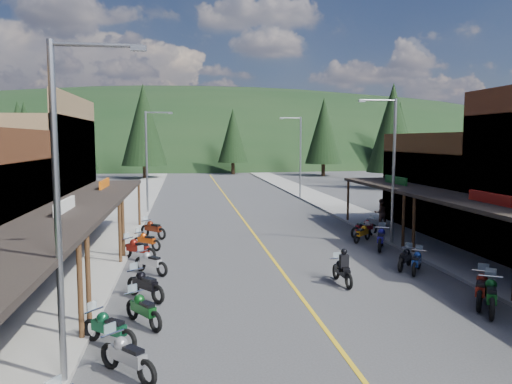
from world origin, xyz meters
name	(u,v)px	position (x,y,z in m)	size (l,w,h in m)	color
ground	(299,295)	(0.00, 0.00, 0.00)	(220.00, 220.00, 0.00)	#38383A
centerline	(240,215)	(0.00, 20.00, 0.01)	(0.15, 90.00, 0.01)	gold
sidewalk_west	(124,217)	(-8.70, 20.00, 0.07)	(3.40, 94.00, 0.15)	gray
sidewalk_east	(349,212)	(8.70, 20.00, 0.07)	(3.40, 94.00, 0.15)	gray
shop_west_3	(9,181)	(-13.78, 11.30, 3.52)	(10.90, 10.20, 8.20)	brown
shop_east_3	(471,192)	(13.75, 11.30, 2.53)	(10.90, 10.20, 6.20)	#4C2D16
streetlight_0	(63,199)	(-6.95, -6.00, 4.46)	(2.16, 0.18, 8.00)	gray
streetlight_1	(148,157)	(-6.95, 22.00, 4.46)	(2.16, 0.18, 8.00)	gray
streetlight_2	(391,164)	(6.95, 8.00, 4.46)	(2.16, 0.18, 8.00)	gray
streetlight_3	(299,153)	(6.95, 30.00, 4.46)	(2.16, 0.18, 8.00)	gray
ridge_hill	(198,159)	(0.00, 135.00, 0.00)	(310.00, 140.00, 60.00)	black
pine_1	(64,131)	(-24.00, 70.00, 7.24)	(5.88, 5.88, 12.50)	black
pine_2	(144,125)	(-10.00, 58.00, 7.99)	(6.72, 6.72, 14.00)	black
pine_3	(233,136)	(4.00, 66.00, 6.48)	(5.04, 5.04, 11.00)	black
pine_4	(324,131)	(18.00, 60.00, 7.24)	(5.88, 5.88, 12.50)	black
pine_5	(389,128)	(34.00, 72.00, 7.99)	(6.72, 6.72, 14.00)	black
pine_6	(472,136)	(46.00, 64.00, 6.48)	(5.04, 5.04, 11.00)	black
pine_7	(25,132)	(-32.00, 76.00, 7.24)	(5.88, 5.88, 12.50)	black
pine_8	(19,138)	(-22.00, 40.00, 5.98)	(4.48, 4.48, 10.00)	black
pine_9	(399,135)	(24.00, 45.00, 6.38)	(4.93, 4.93, 10.80)	black
pine_10	(76,132)	(-18.00, 50.00, 6.78)	(5.38, 5.38, 11.60)	black
pine_11	(393,128)	(20.00, 38.00, 7.19)	(5.82, 5.82, 12.40)	black
bike_west_5	(127,355)	(-5.66, -5.81, 0.59)	(0.69, 2.08, 1.19)	gray
bike_west_6	(109,327)	(-6.38, -3.83, 0.58)	(0.68, 2.03, 1.16)	#0C3E24
bike_west_7	(143,308)	(-5.55, -2.37, 0.58)	(0.67, 2.02, 1.16)	#0D4517
bike_west_8	(145,283)	(-5.68, 0.27, 0.61)	(0.71, 2.13, 1.22)	black
bike_west_9	(151,261)	(-5.71, 3.76, 0.57)	(0.67, 2.00, 1.15)	#A6A6AB
bike_west_10	(138,248)	(-6.48, 6.37, 0.62)	(0.72, 2.17, 1.24)	maroon
bike_west_11	(147,240)	(-6.23, 8.67, 0.54)	(0.63, 1.88, 1.07)	#C0440D
bike_west_12	(153,228)	(-6.08, 11.83, 0.61)	(0.71, 2.13, 1.22)	#631E0D
bike_east_6	(491,294)	(5.91, -2.82, 0.66)	(0.77, 2.31, 1.32)	#0D4516
bike_east_7	(481,287)	(6.05, -2.05, 0.65)	(0.76, 2.28, 1.30)	maroon
bike_east_8	(417,261)	(5.76, 2.26, 0.55)	(0.64, 1.92, 1.10)	navy
bike_east_9	(405,257)	(5.56, 3.01, 0.53)	(0.62, 1.87, 1.07)	black
bike_east_10	(381,237)	(6.05, 6.97, 0.65)	(0.76, 2.29, 1.31)	navy
bike_east_11	(362,232)	(5.79, 9.05, 0.55)	(0.64, 1.91, 1.09)	#AD6A0C
bike_east_12	(364,227)	(6.37, 10.30, 0.62)	(0.73, 2.19, 1.25)	maroon
rider_on_bike	(342,270)	(2.02, 1.09, 0.61)	(0.77, 2.02, 1.52)	black
pedestrian_east_b	(381,213)	(8.41, 12.83, 1.06)	(0.89, 0.51, 1.83)	brown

